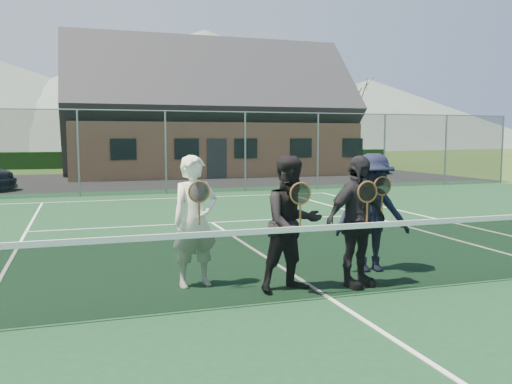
% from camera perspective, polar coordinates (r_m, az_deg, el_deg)
% --- Properties ---
extents(ground, '(220.00, 220.00, 0.00)m').
position_cam_1_polar(ground, '(26.36, -11.55, 1.19)').
color(ground, '#2D4A1A').
rests_on(ground, ground).
extents(court_surface, '(30.00, 30.00, 0.02)m').
position_cam_1_polar(court_surface, '(7.09, 7.66, -11.07)').
color(court_surface, '#14381E').
rests_on(court_surface, ground).
extents(tarmac_carpark, '(40.00, 12.00, 0.01)m').
position_cam_1_polar(tarmac_carpark, '(26.21, -20.27, 0.93)').
color(tarmac_carpark, black).
rests_on(tarmac_carpark, ground).
extents(hedge_row, '(40.00, 1.20, 1.10)m').
position_cam_1_polar(hedge_row, '(38.25, -13.63, 3.36)').
color(hedge_row, black).
rests_on(hedge_row, ground).
extents(hill_centre, '(120.00, 120.00, 22.00)m').
position_cam_1_polar(hill_centre, '(104.07, -5.35, 10.69)').
color(hill_centre, slate).
rests_on(hill_centre, ground).
extents(hill_east, '(90.00, 90.00, 14.00)m').
position_cam_1_polar(hill_east, '(116.65, 11.87, 8.10)').
color(hill_east, '#576961').
rests_on(hill_east, ground).
extents(court_markings, '(11.03, 23.83, 0.01)m').
position_cam_1_polar(court_markings, '(7.09, 7.67, -10.96)').
color(court_markings, white).
rests_on(court_markings, court_surface).
extents(tennis_net, '(11.68, 0.08, 1.10)m').
position_cam_1_polar(tennis_net, '(6.96, 7.72, -6.90)').
color(tennis_net, slate).
rests_on(tennis_net, ground).
extents(perimeter_fence, '(30.07, 0.07, 3.02)m').
position_cam_1_polar(perimeter_fence, '(19.84, -9.48, 4.16)').
color(perimeter_fence, slate).
rests_on(perimeter_fence, ground).
extents(clubhouse, '(15.60, 8.20, 7.70)m').
position_cam_1_polar(clubhouse, '(30.96, -5.09, 9.34)').
color(clubhouse, '#9E6B4C').
rests_on(clubhouse, ground).
extents(tree_c, '(3.20, 3.20, 7.77)m').
position_cam_1_polar(tree_c, '(39.60, -10.99, 11.09)').
color(tree_c, '#3A2615').
rests_on(tree_c, ground).
extents(tree_d, '(3.20, 3.20, 7.77)m').
position_cam_1_polar(tree_d, '(42.04, 2.92, 10.88)').
color(tree_d, '#372514').
rests_on(tree_d, ground).
extents(tree_e, '(3.20, 3.20, 7.77)m').
position_cam_1_polar(tree_e, '(44.53, 10.27, 10.51)').
color(tree_e, '#372514').
rests_on(tree_e, ground).
extents(player_a, '(0.73, 0.56, 1.80)m').
position_cam_1_polar(player_a, '(7.44, -6.43, -3.06)').
color(player_a, white).
rests_on(player_a, court_surface).
extents(player_b, '(0.97, 0.80, 1.80)m').
position_cam_1_polar(player_b, '(7.19, 3.83, -3.35)').
color(player_b, black).
rests_on(player_b, court_surface).
extents(player_c, '(1.14, 0.72, 1.80)m').
position_cam_1_polar(player_c, '(7.50, 10.56, -3.05)').
color(player_c, black).
rests_on(player_c, court_surface).
extents(player_d, '(1.25, 0.83, 1.80)m').
position_cam_1_polar(player_d, '(8.41, 12.14, -2.14)').
color(player_d, black).
rests_on(player_d, court_surface).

